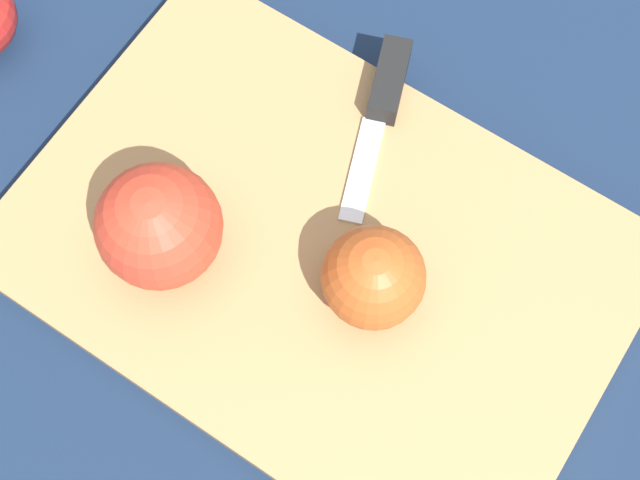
# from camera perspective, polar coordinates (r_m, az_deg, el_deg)

# --- Properties ---
(ground_plane) EXTENTS (4.00, 4.00, 0.00)m
(ground_plane) POSITION_cam_1_polar(r_m,az_deg,el_deg) (0.61, 0.00, -1.38)
(ground_plane) COLOR #14233D
(cutting_board) EXTENTS (0.43, 0.32, 0.02)m
(cutting_board) POSITION_cam_1_polar(r_m,az_deg,el_deg) (0.60, 0.00, -1.02)
(cutting_board) COLOR #A37A4C
(cutting_board) RESTS_ON ground_plane
(apple_half_left) EXTENTS (0.08, 0.08, 0.08)m
(apple_half_left) POSITION_cam_1_polar(r_m,az_deg,el_deg) (0.56, -10.30, 0.87)
(apple_half_left) COLOR red
(apple_half_left) RESTS_ON cutting_board
(apple_half_right) EXTENTS (0.07, 0.07, 0.07)m
(apple_half_right) POSITION_cam_1_polar(r_m,az_deg,el_deg) (0.55, 3.41, -2.42)
(apple_half_right) COLOR #AD4C1E
(apple_half_right) RESTS_ON cutting_board
(knife) EXTENTS (0.05, 0.14, 0.02)m
(knife) POSITION_cam_1_polar(r_m,az_deg,el_deg) (0.63, 4.29, 9.40)
(knife) COLOR silver
(knife) RESTS_ON cutting_board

